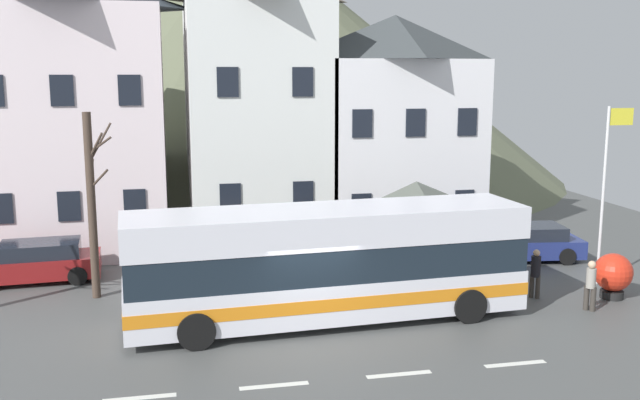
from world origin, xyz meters
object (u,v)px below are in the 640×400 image
at_px(parked_car_01, 36,262).
at_px(pedestrian_01, 591,285).
at_px(transit_bus, 328,265).
at_px(public_bench, 367,252).
at_px(flagpole, 607,181).
at_px(hilltop_castle, 247,47).
at_px(pedestrian_02, 536,271).
at_px(harbour_buoy, 613,274).
at_px(townhouse_01, 255,105).
at_px(parked_car_00, 521,243).
at_px(bus_shelter, 416,198).
at_px(bare_tree_01, 92,204).
at_px(townhouse_02, 394,127).
at_px(pedestrian_00, 476,262).
at_px(townhouse_00, 75,112).

height_order(parked_car_01, pedestrian_01, pedestrian_01).
height_order(transit_bus, public_bench, transit_bus).
bearing_deg(flagpole, hilltop_castle, 107.13).
height_order(hilltop_castle, pedestrian_02, hilltop_castle).
bearing_deg(flagpole, harbour_buoy, -110.68).
xyz_separation_m(townhouse_01, public_bench, (3.49, -5.16, -5.25)).
bearing_deg(parked_car_00, pedestrian_02, 75.03).
bearing_deg(bus_shelter, public_bench, 112.53).
bearing_deg(bare_tree_01, townhouse_02, 29.30).
relative_size(townhouse_02, pedestrian_00, 6.00).
xyz_separation_m(pedestrian_01, public_bench, (-5.14, 6.53, -0.33)).
bearing_deg(parked_car_01, pedestrian_01, 154.64).
xyz_separation_m(townhouse_00, pedestrian_00, (13.48, -8.77, -4.63)).
bearing_deg(harbour_buoy, pedestrian_01, -146.17).
distance_m(hilltop_castle, public_bench, 25.81).
xyz_separation_m(townhouse_00, bus_shelter, (11.75, -7.60, -2.59)).
relative_size(hilltop_castle, bus_shelter, 11.73).
xyz_separation_m(parked_car_00, pedestrian_02, (-1.84, -4.45, 0.22)).
height_order(bus_shelter, flagpole, flagpole).
bearing_deg(transit_bus, pedestrian_00, 17.82).
relative_size(parked_car_00, pedestrian_02, 3.00).
bearing_deg(bare_tree_01, parked_car_01, 133.69).
height_order(townhouse_02, bus_shelter, townhouse_02).
relative_size(hilltop_castle, bare_tree_01, 7.16).
relative_size(townhouse_01, hilltop_castle, 0.27).
bearing_deg(parked_car_01, flagpole, 163.70).
distance_m(parked_car_00, harbour_buoy, 5.02).
bearing_deg(townhouse_02, townhouse_00, 177.67).
xyz_separation_m(pedestrian_02, flagpole, (2.98, 1.03, 2.65)).
bearing_deg(pedestrian_00, public_bench, 127.18).
bearing_deg(parked_car_00, townhouse_01, -23.94).
bearing_deg(bus_shelter, townhouse_02, 78.54).
bearing_deg(public_bench, bare_tree_01, -167.54).
distance_m(townhouse_01, townhouse_02, 6.04).
distance_m(townhouse_01, transit_bus, 11.66).
distance_m(parked_car_01, bare_tree_01, 3.95).
xyz_separation_m(public_bench, flagpole, (7.10, -4.04, 3.06)).
distance_m(townhouse_02, pedestrian_01, 12.11).
height_order(townhouse_00, harbour_buoy, townhouse_00).
height_order(transit_bus, pedestrian_02, transit_bus).
bearing_deg(hilltop_castle, transit_bus, -92.13).
relative_size(townhouse_00, hilltop_castle, 0.26).
height_order(bus_shelter, pedestrian_00, bus_shelter).
bearing_deg(pedestrian_02, townhouse_01, 126.64).
xyz_separation_m(hilltop_castle, pedestrian_01, (6.80, -30.91, -7.97)).
xyz_separation_m(parked_car_01, public_bench, (11.71, -0.18, -0.20)).
xyz_separation_m(bus_shelter, parked_car_01, (-12.72, 2.63, -2.23)).
xyz_separation_m(townhouse_01, pedestrian_00, (6.23, -8.78, -4.85)).
distance_m(transit_bus, parked_car_00, 10.18).
height_order(harbour_buoy, bare_tree_01, bare_tree_01).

